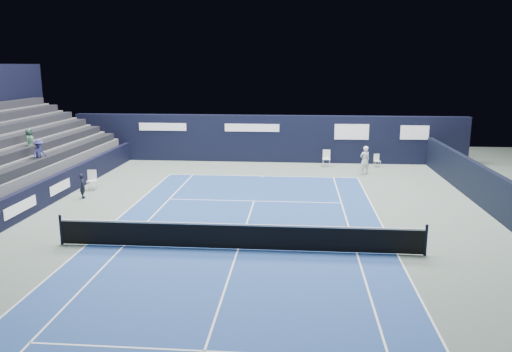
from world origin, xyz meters
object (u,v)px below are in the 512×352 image
(folding_chair_back_b, at_px, (377,160))
(tennis_player, at_px, (365,160))
(tennis_net, at_px, (238,236))
(line_judge_chair, at_px, (92,179))
(folding_chair_back_a, at_px, (326,157))

(folding_chair_back_b, bearing_deg, tennis_player, -127.39)
(folding_chair_back_b, height_order, tennis_net, tennis_net)
(tennis_player, bearing_deg, tennis_net, -114.78)
(folding_chair_back_b, distance_m, line_judge_chair, 17.23)
(line_judge_chair, xyz_separation_m, tennis_net, (8.58, -7.97, -0.07))
(tennis_net, relative_size, tennis_player, 7.67)
(folding_chair_back_b, relative_size, line_judge_chair, 0.81)
(folding_chair_back_a, bearing_deg, tennis_player, -42.79)
(folding_chair_back_b, xyz_separation_m, tennis_net, (-7.05, -15.22, 0.04))
(folding_chair_back_a, distance_m, tennis_player, 3.02)
(folding_chair_back_b, bearing_deg, line_judge_chair, -167.16)
(line_judge_chair, height_order, tennis_player, tennis_player)
(folding_chair_back_a, relative_size, tennis_net, 0.08)
(folding_chair_back_a, xyz_separation_m, line_judge_chair, (-12.45, -7.15, -0.02))
(folding_chair_back_a, xyz_separation_m, tennis_net, (-3.87, -15.12, -0.10))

